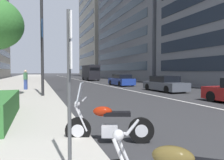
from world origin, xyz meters
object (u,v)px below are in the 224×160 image
at_px(parking_sign_by_curb, 69,72).
at_px(delivery_van_ahead, 91,72).
at_px(street_lamp_with_banners, 47,18).
at_px(motorcycle_second_in_row, 108,125).
at_px(car_far_down_avenue, 165,84).
at_px(pedestrian_on_plaza, 26,80).
at_px(car_lead_in_lane, 121,80).

bearing_deg(parking_sign_by_curb, delivery_van_ahead, -14.51).
bearing_deg(parking_sign_by_curb, street_lamp_with_banners, -0.89).
bearing_deg(motorcycle_second_in_row, car_far_down_avenue, -109.80).
height_order(delivery_van_ahead, pedestrian_on_plaza, delivery_van_ahead).
xyz_separation_m(car_far_down_avenue, street_lamp_with_banners, (-1.05, 9.68, 4.53)).
height_order(car_far_down_avenue, parking_sign_by_curb, parking_sign_by_curb).
bearing_deg(motorcycle_second_in_row, delivery_van_ahead, -82.96).
relative_size(delivery_van_ahead, street_lamp_with_banners, 0.71).
bearing_deg(car_lead_in_lane, delivery_van_ahead, -1.34).
bearing_deg(delivery_van_ahead, street_lamp_with_banners, 159.37).
bearing_deg(car_far_down_avenue, motorcycle_second_in_row, 138.59).
bearing_deg(delivery_van_ahead, car_far_down_avenue, -178.71).
bearing_deg(pedestrian_on_plaza, street_lamp_with_banners, -61.57).
height_order(car_lead_in_lane, street_lamp_with_banners, street_lamp_with_banners).
bearing_deg(delivery_van_ahead, car_lead_in_lane, 179.40).
height_order(delivery_van_ahead, parking_sign_by_curb, delivery_van_ahead).
relative_size(car_lead_in_lane, street_lamp_with_banners, 0.53).
xyz_separation_m(car_lead_in_lane, parking_sign_by_curb, (-19.73, 9.08, 1.07)).
bearing_deg(car_lead_in_lane, motorcycle_second_in_row, 155.18).
bearing_deg(pedestrian_on_plaza, motorcycle_second_in_row, -68.50).
relative_size(parking_sign_by_curb, pedestrian_on_plaza, 1.47).
bearing_deg(street_lamp_with_banners, delivery_van_ahead, -20.08).
height_order(delivery_van_ahead, street_lamp_with_banners, street_lamp_with_banners).
bearing_deg(car_lead_in_lane, pedestrian_on_plaza, 107.33).
distance_m(motorcycle_second_in_row, delivery_van_ahead, 34.67).
distance_m(delivery_van_ahead, pedestrian_on_plaza, 21.75).
xyz_separation_m(delivery_van_ahead, pedestrian_on_plaza, (-18.99, 10.59, -0.53)).
height_order(car_far_down_avenue, street_lamp_with_banners, street_lamp_with_banners).
xyz_separation_m(parking_sign_by_curb, pedestrian_on_plaza, (16.17, 1.49, -0.71)).
height_order(car_far_down_avenue, delivery_van_ahead, delivery_van_ahead).
relative_size(street_lamp_with_banners, pedestrian_on_plaza, 4.94).
bearing_deg(car_far_down_avenue, car_lead_in_lane, 4.25).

